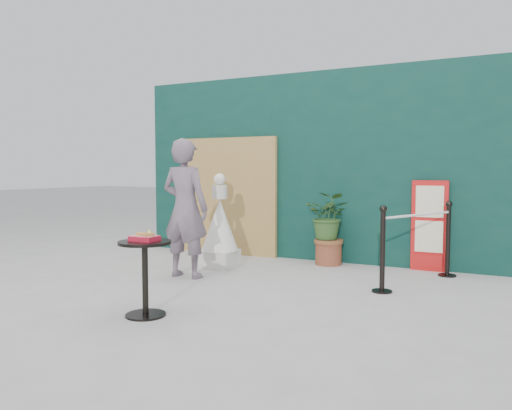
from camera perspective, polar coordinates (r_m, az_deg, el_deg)
ground at (r=5.52m, az=-5.69°, el=-11.20°), size 60.00×60.00×0.00m
back_wall at (r=8.17m, az=6.15°, el=4.36°), size 6.00×0.30×3.00m
bamboo_fence at (r=8.58m, az=-3.16°, el=1.02°), size 1.80×0.08×2.00m
woman at (r=6.77m, az=-8.10°, el=-0.39°), size 0.68×0.45×1.86m
menu_board at (r=7.56m, az=19.20°, el=-2.27°), size 0.50×0.07×1.30m
statue at (r=7.44m, az=-4.15°, el=-2.77°), size 0.55×0.55×1.40m
cafe_table at (r=5.08m, az=-12.57°, el=-6.85°), size 0.52×0.52×0.75m
food_basket at (r=5.03m, az=-12.59°, el=-3.62°), size 0.26×0.19×0.11m
planter at (r=7.69m, az=8.32°, el=-2.00°), size 0.66×0.57×1.12m
stanchion_barrier at (r=6.68m, az=17.98°, el=-4.38°), size 0.84×1.54×1.03m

